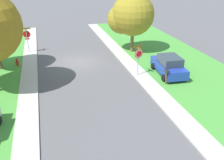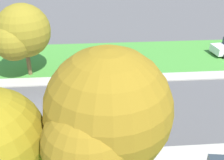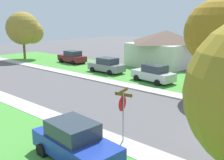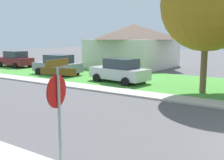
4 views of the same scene
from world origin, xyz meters
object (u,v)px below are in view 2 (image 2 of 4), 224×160
object	(u,v)px
tree_corner_large	(21,34)
mailbox	(126,62)
stop_sign_far_corner	(102,61)
car_blue_driveway_right	(106,59)
tree_sidewalk_near	(104,117)

from	to	relation	value
tree_corner_large	mailbox	bearing A→B (deg)	90.44
stop_sign_far_corner	car_blue_driveway_right	size ratio (longest dim) A/B	0.62
tree_sidewalk_near	mailbox	xyz separation A→B (m)	(-13.22, 2.64, -3.82)
tree_sidewalk_near	mailbox	bearing A→B (deg)	168.71
car_blue_driveway_right	mailbox	size ratio (longest dim) A/B	3.38
tree_corner_large	car_blue_driveway_right	bearing A→B (deg)	99.67
car_blue_driveway_right	tree_sidewalk_near	size ratio (longest dim) A/B	0.59
mailbox	stop_sign_far_corner	bearing A→B (deg)	-55.36
stop_sign_far_corner	tree_corner_large	world-z (taller)	tree_corner_large
tree_sidewalk_near	tree_corner_large	bearing A→B (deg)	-155.10
stop_sign_far_corner	mailbox	world-z (taller)	stop_sign_far_corner
tree_corner_large	mailbox	distance (m)	9.22
stop_sign_far_corner	car_blue_driveway_right	distance (m)	2.90
car_blue_driveway_right	tree_corner_large	bearing A→B (deg)	-80.33
car_blue_driveway_right	mailbox	bearing A→B (deg)	57.91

